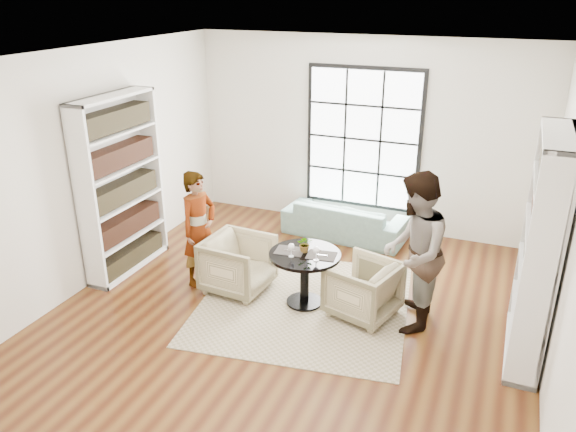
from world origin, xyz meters
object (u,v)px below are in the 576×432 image
at_px(armchair_right, 363,289).
at_px(person_left, 199,229).
at_px(armchair_left, 238,264).
at_px(person_right, 414,253).
at_px(wine_glass_left, 291,247).
at_px(flower_centerpiece, 305,244).
at_px(sofa, 345,220).
at_px(wine_glass_right, 316,251).
at_px(pedestal_table, 305,267).

bearing_deg(armchair_right, person_left, -73.02).
relative_size(armchair_left, person_right, 0.43).
height_order(armchair_right, wine_glass_left, wine_glass_left).
xyz_separation_m(person_left, flower_centerpiece, (1.45, 0.03, 0.03)).
height_order(sofa, flower_centerpiece, flower_centerpiece).
xyz_separation_m(sofa, person_left, (-1.32, -2.13, 0.49)).
xyz_separation_m(sofa, wine_glass_right, (0.33, -2.28, 0.55)).
distance_m(armchair_right, person_right, 0.80).
bearing_deg(person_right, person_left, -93.57).
relative_size(armchair_right, person_right, 0.41).
bearing_deg(wine_glass_right, flower_centerpiece, 139.83).
bearing_deg(wine_glass_right, sofa, 98.18).
xyz_separation_m(pedestal_table, armchair_right, (0.72, 0.04, -0.16)).
bearing_deg(wine_glass_right, wine_glass_left, -177.60).
xyz_separation_m(armchair_left, armchair_right, (1.63, 0.02, -0.02)).
bearing_deg(wine_glass_right, person_right, 8.74).
relative_size(person_left, person_right, 0.83).
xyz_separation_m(sofa, person_right, (1.41, -2.11, 0.65)).
relative_size(pedestal_table, person_left, 0.56).
xyz_separation_m(armchair_left, flower_centerpiece, (0.90, 0.03, 0.43)).
distance_m(sofa, wine_glass_left, 2.35).
relative_size(armchair_left, wine_glass_left, 4.64).
xyz_separation_m(pedestal_table, flower_centerpiece, (-0.02, 0.04, 0.29)).
bearing_deg(flower_centerpiece, armchair_left, -178.23).
bearing_deg(armchair_right, sofa, -141.44).
bearing_deg(person_right, wine_glass_right, -85.30).
distance_m(sofa, person_right, 2.62).
distance_m(pedestal_table, armchair_right, 0.74).
bearing_deg(wine_glass_left, person_right, 7.35).
bearing_deg(person_right, armchair_right, -94.05).
bearing_deg(flower_centerpiece, wine_glass_right, -40.17).
relative_size(person_right, wine_glass_right, 10.29).
bearing_deg(person_left, flower_centerpiece, -73.75).
relative_size(pedestal_table, armchair_left, 1.09).
distance_m(pedestal_table, wine_glass_right, 0.39).
distance_m(armchair_right, wine_glass_right, 0.74).
bearing_deg(person_left, wine_glass_right, -79.83).
xyz_separation_m(person_left, wine_glass_left, (1.34, -0.16, 0.05)).
xyz_separation_m(pedestal_table, person_left, (-1.46, 0.02, 0.26)).
height_order(person_left, person_right, person_right).
distance_m(armchair_left, flower_centerpiece, 1.00).
bearing_deg(person_left, armchair_right, -74.24).
distance_m(armchair_right, flower_centerpiece, 0.86).
relative_size(person_left, wine_glass_right, 8.55).
distance_m(armchair_left, armchair_right, 1.63).
xyz_separation_m(pedestal_table, sofa, (-0.14, 2.15, -0.23)).
distance_m(sofa, armchair_right, 2.28).
bearing_deg(flower_centerpiece, armchair_right, -0.36).
relative_size(person_left, wine_glass_left, 8.93).
xyz_separation_m(person_left, wine_glass_right, (1.65, -0.14, 0.05)).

